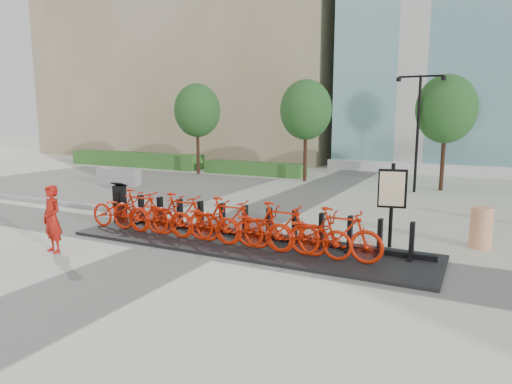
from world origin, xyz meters
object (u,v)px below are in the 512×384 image
at_px(kiosk, 120,203).
at_px(jersey_barrier, 119,177).
at_px(map_sign, 392,192).
at_px(bike_0, 120,210).
at_px(construction_barrel, 481,228).
at_px(worker_red, 52,219).

xyz_separation_m(kiosk, jersey_barrier, (-5.76, 6.04, -0.26)).
bearing_deg(map_sign, bike_0, -178.39).
distance_m(bike_0, jersey_barrier, 9.26).
relative_size(kiosk, construction_barrel, 1.20).
xyz_separation_m(kiosk, map_sign, (7.89, 1.21, 0.75)).
xyz_separation_m(worker_red, map_sign, (7.30, 4.15, 0.59)).
distance_m(kiosk, worker_red, 3.00).
height_order(worker_red, construction_barrel, worker_red).
bearing_deg(jersey_barrier, map_sign, -26.77).
distance_m(construction_barrel, jersey_barrier, 16.17).
relative_size(worker_red, construction_barrel, 1.60).
relative_size(worker_red, map_sign, 0.78).
xyz_separation_m(jersey_barrier, map_sign, (13.65, -4.83, 1.01)).
bearing_deg(construction_barrel, map_sign, -154.25).
relative_size(kiosk, jersey_barrier, 0.58).
height_order(kiosk, worker_red, worker_red).
bearing_deg(worker_red, jersey_barrier, 135.84).
height_order(bike_0, worker_red, worker_red).
relative_size(bike_0, construction_barrel, 1.99).
relative_size(jersey_barrier, map_sign, 0.99).
height_order(kiosk, construction_barrel, kiosk).
xyz_separation_m(worker_red, jersey_barrier, (-6.35, 8.97, -0.42)).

